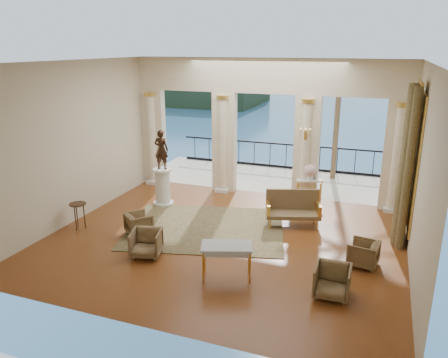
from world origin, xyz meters
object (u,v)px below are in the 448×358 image
at_px(armchair_a, 146,242).
at_px(side_table, 78,207).
at_px(armchair_c, 363,252).
at_px(statue, 161,150).
at_px(armchair_d, 139,222).
at_px(pedestal, 163,187).
at_px(game_table, 227,248).
at_px(console_table, 309,184).
at_px(armchair_b, 332,280).
at_px(settee, 293,208).

height_order(armchair_a, side_table, side_table).
relative_size(armchair_c, statue, 0.53).
xyz_separation_m(armchair_d, side_table, (-1.72, -0.28, 0.31)).
height_order(pedestal, side_table, pedestal).
distance_m(game_table, console_table, 5.39).
relative_size(pedestal, side_table, 1.60).
bearing_deg(console_table, armchair_a, -142.03).
relative_size(pedestal, statue, 0.95).
distance_m(armchair_a, statue, 3.83).
relative_size(armchair_c, side_table, 0.89).
distance_m(armchair_a, armchair_d, 1.36).
xyz_separation_m(armchair_b, game_table, (-2.26, 0.00, 0.31)).
relative_size(armchair_a, side_table, 0.97).
relative_size(armchair_a, game_table, 0.58).
bearing_deg(side_table, armchair_a, -17.10).
bearing_deg(armchair_d, armchair_a, 165.80).
bearing_deg(pedestal, console_table, 22.04).
xyz_separation_m(game_table, side_table, (-4.72, 1.05, -0.04)).
relative_size(armchair_b, armchair_c, 1.10).
bearing_deg(game_table, armchair_b, -19.12).
xyz_separation_m(armchair_c, console_table, (-1.89, 3.76, 0.32)).
height_order(armchair_b, statue, statue).
bearing_deg(armchair_c, armchair_d, -78.65).
bearing_deg(game_table, settee, 58.43).
height_order(armchair_b, armchair_d, armchair_b).
bearing_deg(settee, side_table, -174.60).
bearing_deg(armchair_a, armchair_c, -1.26).
relative_size(armchair_c, game_table, 0.53).
bearing_deg(pedestal, settee, -2.42).
distance_m(armchair_b, console_table, 5.50).
bearing_deg(armchair_c, armchair_a, -66.18).
relative_size(armchair_d, side_table, 0.87).
height_order(game_table, console_table, console_table).
xyz_separation_m(pedestal, console_table, (4.32, 1.75, 0.08)).
bearing_deg(armchair_b, statue, 147.27).
distance_m(settee, statue, 4.39).
bearing_deg(statue, armchair_a, 108.22).
bearing_deg(armchair_d, settee, -113.78).
height_order(armchair_c, pedestal, pedestal).
distance_m(armchair_d, console_table, 5.57).
bearing_deg(armchair_c, game_table, -51.61).
height_order(settee, console_table, settee).
bearing_deg(side_table, armchair_c, 3.89).
xyz_separation_m(armchair_d, settee, (3.75, 2.06, 0.17)).
bearing_deg(console_table, game_table, -120.49).
xyz_separation_m(armchair_b, statue, (-5.70, 3.57, 1.44)).
height_order(armchair_b, settee, settee).
distance_m(armchair_b, game_table, 2.28).
distance_m(armchair_b, armchair_c, 1.64).
relative_size(game_table, pedestal, 1.04).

